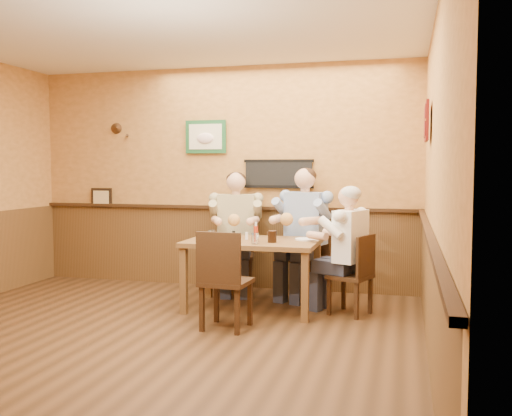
{
  "coord_description": "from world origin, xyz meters",
  "views": [
    {
      "loc": [
        2.29,
        -4.45,
        1.53
      ],
      "look_at": [
        0.75,
        1.37,
        1.1
      ],
      "focal_mm": 40.0,
      "sensor_mm": 36.0,
      "label": 1
    }
  ],
  "objects_px": {
    "chair_right_end": "(350,274)",
    "water_glass_mid": "(255,238)",
    "diner_blue_polo": "(306,239)",
    "salt_shaker": "(247,236)",
    "chair_back_left": "(236,254)",
    "dining_table": "(253,249)",
    "water_glass_left": "(212,235)",
    "diner_tan_shirt": "(236,238)",
    "pepper_shaker": "(234,235)",
    "chair_back_right": "(306,256)",
    "cola_tumbler": "(272,237)",
    "hot_sauce_bottle": "(256,233)",
    "chair_near_side": "(226,279)",
    "diner_white_elder": "(350,257)"
  },
  "relations": [
    {
      "from": "chair_right_end",
      "to": "water_glass_mid",
      "type": "xyz_separation_m",
      "value": [
        -0.93,
        -0.33,
        0.39
      ]
    },
    {
      "from": "diner_blue_polo",
      "to": "salt_shaker",
      "type": "distance_m",
      "value": 0.89
    },
    {
      "from": "chair_back_left",
      "to": "water_glass_mid",
      "type": "height_order",
      "value": "chair_back_left"
    },
    {
      "from": "dining_table",
      "to": "water_glass_left",
      "type": "relative_size",
      "value": 12.35
    },
    {
      "from": "water_glass_mid",
      "to": "diner_tan_shirt",
      "type": "bearing_deg",
      "value": 116.02
    },
    {
      "from": "chair_back_left",
      "to": "pepper_shaker",
      "type": "relative_size",
      "value": 10.69
    },
    {
      "from": "diner_tan_shirt",
      "to": "water_glass_left",
      "type": "distance_m",
      "value": 0.98
    },
    {
      "from": "chair_back_right",
      "to": "water_glass_left",
      "type": "bearing_deg",
      "value": -116.07
    },
    {
      "from": "cola_tumbler",
      "to": "salt_shaker",
      "type": "relative_size",
      "value": 1.52
    },
    {
      "from": "chair_right_end",
      "to": "cola_tumbler",
      "type": "height_order",
      "value": "cola_tumbler"
    },
    {
      "from": "dining_table",
      "to": "hot_sauce_bottle",
      "type": "distance_m",
      "value": 0.23
    },
    {
      "from": "water_glass_mid",
      "to": "salt_shaker",
      "type": "bearing_deg",
      "value": 119.89
    },
    {
      "from": "chair_near_side",
      "to": "chair_back_left",
      "type": "bearing_deg",
      "value": -72.57
    },
    {
      "from": "water_glass_left",
      "to": "salt_shaker",
      "type": "height_order",
      "value": "water_glass_left"
    },
    {
      "from": "diner_blue_polo",
      "to": "cola_tumbler",
      "type": "xyz_separation_m",
      "value": [
        -0.2,
        -0.87,
        0.13
      ]
    },
    {
      "from": "chair_back_left",
      "to": "chair_back_right",
      "type": "xyz_separation_m",
      "value": [
        0.88,
        -0.07,
        0.02
      ]
    },
    {
      "from": "diner_tan_shirt",
      "to": "chair_right_end",
      "type": "bearing_deg",
      "value": -41.03
    },
    {
      "from": "diner_tan_shirt",
      "to": "pepper_shaker",
      "type": "bearing_deg",
      "value": -88.9
    },
    {
      "from": "chair_back_right",
      "to": "chair_right_end",
      "type": "bearing_deg",
      "value": -32.17
    },
    {
      "from": "chair_back_right",
      "to": "water_glass_mid",
      "type": "bearing_deg",
      "value": -91.05
    },
    {
      "from": "diner_white_elder",
      "to": "pepper_shaker",
      "type": "relative_size",
      "value": 13.86
    },
    {
      "from": "chair_back_right",
      "to": "chair_near_side",
      "type": "relative_size",
      "value": 1.02
    },
    {
      "from": "diner_blue_polo",
      "to": "water_glass_mid",
      "type": "relative_size",
      "value": 11.94
    },
    {
      "from": "chair_back_left",
      "to": "diner_tan_shirt",
      "type": "bearing_deg",
      "value": 0.0
    },
    {
      "from": "chair_back_left",
      "to": "cola_tumbler",
      "type": "relative_size",
      "value": 7.56
    },
    {
      "from": "diner_blue_polo",
      "to": "water_glass_left",
      "type": "xyz_separation_m",
      "value": [
        -0.86,
        -0.9,
        0.12
      ]
    },
    {
      "from": "diner_tan_shirt",
      "to": "hot_sauce_bottle",
      "type": "relative_size",
      "value": 7.13
    },
    {
      "from": "dining_table",
      "to": "chair_right_end",
      "type": "distance_m",
      "value": 1.07
    },
    {
      "from": "water_glass_left",
      "to": "dining_table",
      "type": "bearing_deg",
      "value": 22.21
    },
    {
      "from": "water_glass_mid",
      "to": "diner_white_elder",
      "type": "bearing_deg",
      "value": 19.5
    },
    {
      "from": "chair_right_end",
      "to": "cola_tumbler",
      "type": "xyz_separation_m",
      "value": [
        -0.79,
        -0.18,
        0.39
      ]
    },
    {
      "from": "chair_right_end",
      "to": "pepper_shaker",
      "type": "xyz_separation_m",
      "value": [
        -1.27,
        0.01,
        0.37
      ]
    },
    {
      "from": "chair_back_right",
      "to": "diner_blue_polo",
      "type": "xyz_separation_m",
      "value": [
        0.0,
        0.0,
        0.2
      ]
    },
    {
      "from": "pepper_shaker",
      "to": "chair_back_left",
      "type": "bearing_deg",
      "value": 104.72
    },
    {
      "from": "pepper_shaker",
      "to": "diner_white_elder",
      "type": "bearing_deg",
      "value": -0.43
    },
    {
      "from": "diner_white_elder",
      "to": "diner_blue_polo",
      "type": "bearing_deg",
      "value": -117.75
    },
    {
      "from": "cola_tumbler",
      "to": "pepper_shaker",
      "type": "bearing_deg",
      "value": 158.59
    },
    {
      "from": "chair_back_right",
      "to": "diner_white_elder",
      "type": "xyz_separation_m",
      "value": [
        0.59,
        -0.69,
        0.12
      ]
    },
    {
      "from": "chair_back_right",
      "to": "chair_right_end",
      "type": "xyz_separation_m",
      "value": [
        0.59,
        -0.69,
        -0.06
      ]
    },
    {
      "from": "chair_near_side",
      "to": "diner_tan_shirt",
      "type": "distance_m",
      "value": 1.64
    },
    {
      "from": "chair_near_side",
      "to": "hot_sauce_bottle",
      "type": "relative_size",
      "value": 5.08
    },
    {
      "from": "dining_table",
      "to": "salt_shaker",
      "type": "distance_m",
      "value": 0.15
    },
    {
      "from": "diner_white_elder",
      "to": "water_glass_left",
      "type": "bearing_deg",
      "value": -59.95
    },
    {
      "from": "hot_sauce_bottle",
      "to": "salt_shaker",
      "type": "height_order",
      "value": "hot_sauce_bottle"
    },
    {
      "from": "diner_white_elder",
      "to": "salt_shaker",
      "type": "relative_size",
      "value": 14.94
    },
    {
      "from": "diner_blue_polo",
      "to": "water_glass_left",
      "type": "relative_size",
      "value": 12.06
    },
    {
      "from": "water_glass_left",
      "to": "hot_sauce_bottle",
      "type": "distance_m",
      "value": 0.48
    },
    {
      "from": "chair_near_side",
      "to": "cola_tumbler",
      "type": "relative_size",
      "value": 7.69
    },
    {
      "from": "chair_near_side",
      "to": "pepper_shaker",
      "type": "bearing_deg",
      "value": -73.69
    },
    {
      "from": "water_glass_mid",
      "to": "chair_back_left",
      "type": "bearing_deg",
      "value": 116.02
    }
  ]
}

